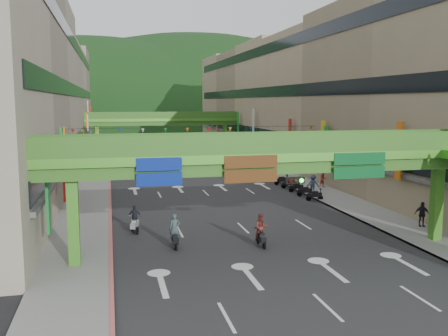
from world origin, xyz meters
The scene contains 23 objects.
ground centered at (0.00, 0.00, 0.00)m, with size 320.00×320.00×0.00m, color black.
road_slab centered at (0.00, 50.00, 0.01)m, with size 18.00×140.00×0.02m, color #28282B.
sidewalk_left centered at (-11.00, 50.00, 0.07)m, with size 4.00×140.00×0.15m, color gray.
sidewalk_right centered at (11.00, 50.00, 0.07)m, with size 4.00×140.00×0.15m, color gray.
curb_left centered at (-9.10, 50.00, 0.09)m, with size 0.20×140.00×0.18m, color #CC5959.
curb_right centered at (9.10, 50.00, 0.09)m, with size 0.20×140.00×0.18m, color gray.
building_row_left centered at (-18.93, 50.00, 9.46)m, with size 12.80×95.00×19.00m.
building_row_right centered at (18.93, 50.00, 9.46)m, with size 12.80×95.00×19.00m.
overpass_near centered at (0.93, 5.38, 5.21)m, with size 28.00×12.27×7.10m.
overpass_far centered at (0.00, 65.00, 5.40)m, with size 28.00×2.20×7.10m.
hill_left centered at (-15.00, 160.00, 0.00)m, with size 168.00×140.00×112.00m, color #1C4419.
hill_right centered at (25.00, 180.00, 0.00)m, with size 208.00×176.00×128.00m, color #1C4419.
bunting_string centered at (0.00, 30.00, 5.96)m, with size 26.00×0.36×0.47m.
scooter_rider_near centered at (-5.29, 8.32, 1.00)m, with size 0.65×1.60×2.12m.
scooter_rider_mid centered at (-0.09, 7.42, 1.07)m, with size 0.86×1.60×2.06m.
scooter_rider_left centered at (-7.50, 12.55, 0.92)m, with size 0.96×1.57×1.88m.
scooter_rider_far centered at (0.38, 44.84, 1.08)m, with size 0.97×1.59×2.13m.
parked_scooter_row centered at (8.80, 24.37, 0.52)m, with size 1.60×9.36×1.08m.
car_silver centered at (-4.41, 63.57, 0.68)m, with size 1.44×4.12×1.36m, color #B8B9C0.
car_yellow centered at (-1.58, 42.17, 0.76)m, with size 1.80×4.47×1.52m, color yellow.
pedestrian_red centered at (12.20, 25.75, 0.82)m, with size 0.79×0.62×1.63m, color #AC3A2D.
pedestrian_dark centered at (12.20, 9.14, 0.87)m, with size 1.02×0.43×1.75m, color black.
pedestrian_blue centered at (9.80, 22.73, 0.90)m, with size 0.84×0.54×1.80m, color navy.
Camera 1 is at (-8.98, -21.07, 8.85)m, focal length 40.00 mm.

